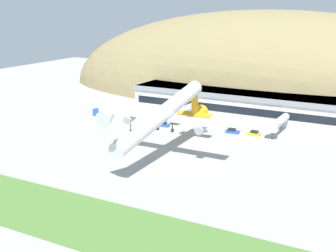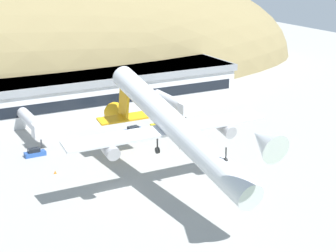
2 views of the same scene
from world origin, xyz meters
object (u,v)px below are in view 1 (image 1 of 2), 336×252
at_px(terminal_building, 244,102).
at_px(jetway_0, 182,111).
at_px(cargo_airplane, 163,115).
at_px(service_car_1, 163,124).
at_px(service_car_0, 232,131).
at_px(fuel_truck, 103,112).
at_px(traffic_cone_0, 149,133).
at_px(jetway_1, 278,123).
at_px(service_car_2, 254,133).

height_order(terminal_building, jetway_0, terminal_building).
distance_m(cargo_airplane, service_car_1, 34.59).
distance_m(terminal_building, service_car_0, 24.47).
bearing_deg(cargo_airplane, fuel_truck, 144.82).
bearing_deg(traffic_cone_0, fuel_truck, 155.46).
height_order(jetway_0, service_car_0, jetway_0).
relative_size(jetway_0, jetway_1, 0.97).
bearing_deg(service_car_0, cargo_airplane, -103.62).
bearing_deg(fuel_truck, service_car_0, 1.98).
relative_size(jetway_0, service_car_1, 3.84).
bearing_deg(terminal_building, cargo_airplane, -93.03).
distance_m(service_car_0, service_car_2, 7.15).
bearing_deg(traffic_cone_0, service_car_0, 32.04).
bearing_deg(service_car_2, cargo_airplane, -114.29).
bearing_deg(jetway_0, terminal_building, 47.27).
distance_m(terminal_building, service_car_2, 26.04).
bearing_deg(traffic_cone_0, jetway_1, 28.53).
bearing_deg(service_car_0, service_car_2, 6.90).
distance_m(jetway_0, fuel_truck, 30.49).
distance_m(jetway_0, traffic_cone_0, 20.48).
relative_size(terminal_building, jetway_0, 5.27).
relative_size(terminal_building, service_car_0, 18.91).
distance_m(terminal_building, jetway_1, 25.76).
bearing_deg(jetway_0, jetway_1, -0.38).
relative_size(terminal_building, service_car_2, 20.15).
xyz_separation_m(service_car_1, service_car_2, (30.99, 4.53, -0.02)).
height_order(jetway_0, service_car_2, jetway_0).
bearing_deg(cargo_airplane, terminal_building, 86.97).
xyz_separation_m(service_car_2, fuel_truck, (-57.93, -2.62, 0.86)).
bearing_deg(terminal_building, jetway_0, -132.73).
xyz_separation_m(service_car_1, traffic_cone_0, (0.83, -10.77, -0.40)).
xyz_separation_m(jetway_1, service_car_2, (-6.33, -4.55, -3.33)).
bearing_deg(fuel_truck, terminal_building, 28.79).
bearing_deg(service_car_2, jetway_1, 35.68).
xyz_separation_m(terminal_building, traffic_cone_0, (-18.23, -37.95, -5.11)).
height_order(jetway_1, traffic_cone_0, jetway_1).
distance_m(service_car_2, fuel_truck, 58.00).
bearing_deg(service_car_2, traffic_cone_0, -153.12).
xyz_separation_m(jetway_0, service_car_0, (21.36, -5.64, -3.33)).
relative_size(service_car_1, service_car_2, 1.00).
distance_m(jetway_0, service_car_1, 10.19).
relative_size(jetway_0, service_car_2, 3.83).
bearing_deg(service_car_2, terminal_building, 117.78).
height_order(jetway_1, cargo_airplane, cargo_airplane).
bearing_deg(service_car_0, traffic_cone_0, -147.96).
height_order(service_car_1, fuel_truck, fuel_truck).
relative_size(jetway_0, service_car_0, 3.59).
xyz_separation_m(service_car_0, traffic_cone_0, (-23.07, -14.43, -0.38)).
xyz_separation_m(service_car_0, service_car_1, (-23.90, -3.67, 0.03)).
height_order(jetway_1, service_car_1, jetway_1).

